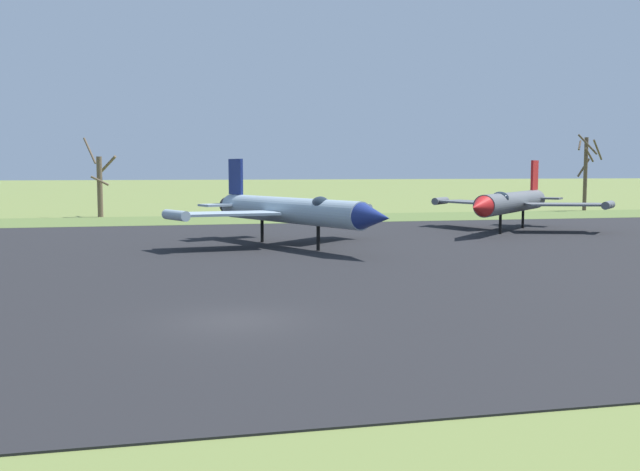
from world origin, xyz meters
The scene contains 7 objects.
ground_plane centered at (0.00, 0.00, 0.00)m, with size 600.00×600.00×0.00m, color olive.
asphalt_apron centered at (0.00, 14.85, 0.03)m, with size 103.46×49.48×0.05m, color black.
grass_verge_strip centered at (0.00, 45.59, 0.03)m, with size 163.46×12.00×0.06m, color #586D35.
jet_fighter_front_right centered at (5.67, 20.81, 2.34)m, with size 14.20×16.15×5.57m.
jet_fighter_rear_left centered at (24.21, 27.90, 2.32)m, with size 14.14×14.26×5.60m.
bare_tree_left_of_center centered at (-8.25, 52.84, 3.54)m, with size 3.30×3.29×8.03m.
bare_tree_center centered at (45.89, 51.36, 4.94)m, with size 3.46×3.11×8.85m.
Camera 1 is at (-2.24, -22.46, 4.88)m, focal length 39.91 mm.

